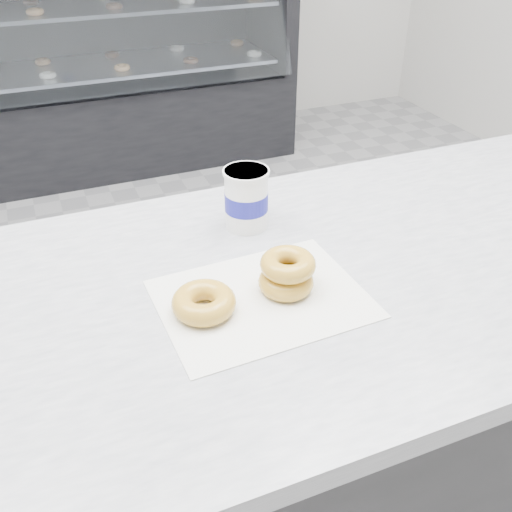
% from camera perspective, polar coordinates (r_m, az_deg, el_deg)
% --- Properties ---
extents(ground, '(5.00, 5.00, 0.00)m').
position_cam_1_polar(ground, '(2.03, -5.91, -13.87)').
color(ground, '#979799').
rests_on(ground, ground).
extents(counter, '(3.06, 0.76, 0.90)m').
position_cam_1_polar(counter, '(1.32, 1.06, -18.49)').
color(counter, '#333335').
rests_on(counter, ground).
extents(display_case, '(2.40, 0.74, 1.25)m').
position_cam_1_polar(display_case, '(3.62, -16.78, 16.20)').
color(display_case, black).
rests_on(display_case, ground).
extents(wax_paper, '(0.35, 0.27, 0.00)m').
position_cam_1_polar(wax_paper, '(0.96, 0.58, -4.29)').
color(wax_paper, silver).
rests_on(wax_paper, counter).
extents(donut_single, '(0.13, 0.13, 0.04)m').
position_cam_1_polar(donut_single, '(0.92, -5.24, -4.64)').
color(donut_single, gold).
rests_on(donut_single, wax_paper).
extents(donut_stack, '(0.13, 0.13, 0.07)m').
position_cam_1_polar(donut_stack, '(0.96, 3.11, -1.71)').
color(donut_stack, gold).
rests_on(donut_stack, wax_paper).
extents(coffee_cup, '(0.09, 0.09, 0.12)m').
position_cam_1_polar(coffee_cup, '(1.13, -0.97, 5.83)').
color(coffee_cup, white).
rests_on(coffee_cup, counter).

